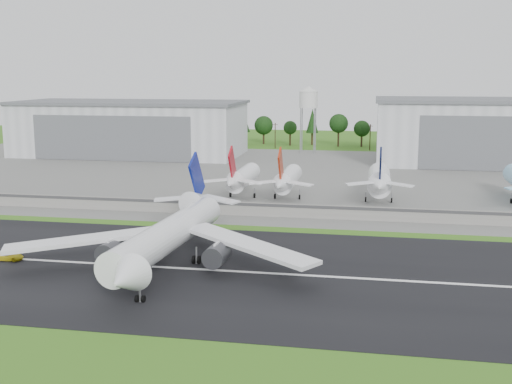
% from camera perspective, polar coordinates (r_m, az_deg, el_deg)
% --- Properties ---
extents(ground, '(600.00, 600.00, 0.00)m').
position_cam_1_polar(ground, '(106.39, -3.15, -8.70)').
color(ground, '#2F6B19').
rests_on(ground, ground).
extents(runway, '(320.00, 60.00, 0.10)m').
position_cam_1_polar(runway, '(115.62, -1.98, -7.08)').
color(runway, black).
rests_on(runway, ground).
extents(runway_centerline, '(220.00, 1.00, 0.02)m').
position_cam_1_polar(runway_centerline, '(115.60, -1.98, -7.05)').
color(runway_centerline, white).
rests_on(runway_centerline, runway).
extents(apron, '(320.00, 150.00, 0.10)m').
position_cam_1_polar(apron, '(221.65, 4.16, 1.43)').
color(apron, slate).
rests_on(apron, ground).
extents(blast_fence, '(240.00, 0.61, 3.50)m').
position_cam_1_polar(blast_fence, '(157.95, 1.54, -1.61)').
color(blast_fence, gray).
rests_on(blast_fence, ground).
extents(hangar_west, '(97.00, 44.00, 23.20)m').
position_cam_1_polar(hangar_west, '(283.28, -11.13, 5.61)').
color(hangar_west, silver).
rests_on(hangar_west, ground).
extents(hangar_east, '(102.00, 47.00, 25.20)m').
position_cam_1_polar(hangar_east, '(268.33, 21.51, 5.02)').
color(hangar_east, silver).
rests_on(hangar_east, ground).
extents(water_tower, '(8.40, 8.40, 29.40)m').
position_cam_1_polar(water_tower, '(284.23, 4.69, 8.39)').
color(water_tower, '#99999E').
rests_on(water_tower, ground).
extents(utility_poles, '(230.00, 3.00, 12.00)m').
position_cam_1_polar(utility_poles, '(300.57, 5.86, 3.79)').
color(utility_poles, black).
rests_on(utility_poles, ground).
extents(treeline, '(320.00, 16.00, 22.00)m').
position_cam_1_polar(treeline, '(315.43, 6.09, 4.11)').
color(treeline, black).
rests_on(treeline, ground).
extents(main_airliner, '(57.15, 59.25, 18.17)m').
position_cam_1_polar(main_airliner, '(116.98, -7.86, -4.49)').
color(main_airliner, white).
rests_on(main_airliner, runway).
extents(ground_vehicle, '(5.55, 2.79, 1.51)m').
position_cam_1_polar(ground_vehicle, '(130.59, -21.12, -5.36)').
color(ground_vehicle, gold).
rests_on(ground_vehicle, runway).
extents(parked_jet_red_a, '(7.36, 31.29, 16.43)m').
position_cam_1_polar(parked_jet_red_a, '(180.22, -1.32, 1.25)').
color(parked_jet_red_a, white).
rests_on(parked_jet_red_a, ground).
extents(parked_jet_red_b, '(7.36, 31.29, 16.37)m').
position_cam_1_polar(parked_jet_red_b, '(178.07, 2.74, 1.11)').
color(parked_jet_red_b, white).
rests_on(parked_jet_red_b, ground).
extents(parked_jet_navy, '(7.36, 31.29, 16.92)m').
position_cam_1_polar(parked_jet_navy, '(176.50, 10.91, 1.01)').
color(parked_jet_navy, white).
rests_on(parked_jet_navy, ground).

